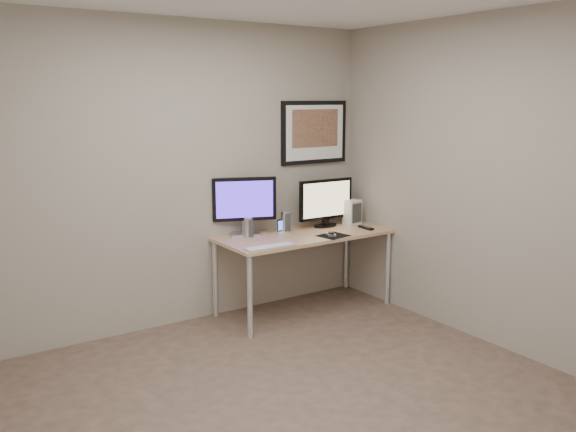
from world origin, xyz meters
The scene contains 14 objects.
floor centered at (0.00, 0.00, 0.00)m, with size 3.60×3.60×0.00m, color #483C2D.
room centered at (0.00, 0.45, 1.64)m, with size 3.60×3.60×3.60m.
desk centered at (1.00, 1.35, 0.66)m, with size 1.60×0.70×0.73m.
framed_art centered at (1.35, 1.68, 1.62)m, with size 0.75×0.04×0.60m.
monitor_large centered at (0.52, 1.60, 1.02)m, with size 0.55×0.27×0.52m.
monitor_tv centered at (1.34, 1.47, 0.98)m, with size 0.59×0.14×0.46m.
speaker_left centered at (0.49, 1.48, 0.82)m, with size 0.07×0.07×0.18m, color #BBBBC0.
speaker_right centered at (0.88, 1.48, 0.83)m, with size 0.08×0.08×0.20m, color #BBBBC0.
phone_dock centered at (0.83, 1.48, 0.79)m, with size 0.06×0.06×0.13m, color black.
keyboard centered at (0.46, 1.07, 0.74)m, with size 0.45×0.12×0.02m, color #BABABE.
mousepad centered at (1.16, 1.12, 0.73)m, with size 0.25×0.22×0.00m, color black.
mouse centered at (1.14, 1.12, 0.75)m, with size 0.06×0.11×0.04m, color black.
remote centered at (1.60, 1.19, 0.74)m, with size 0.05×0.18×0.02m, color black.
fan_unit centered at (1.63, 1.42, 0.85)m, with size 0.16×0.12×0.24m, color silver.
Camera 1 is at (-2.15, -3.08, 1.96)m, focal length 38.00 mm.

